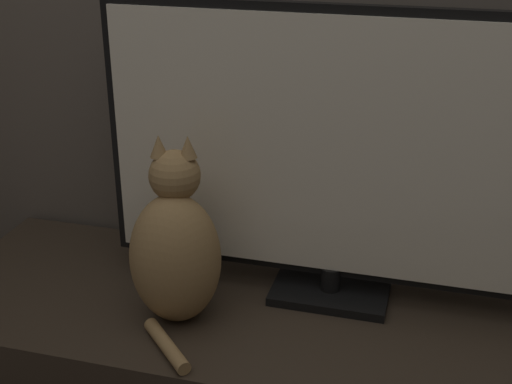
# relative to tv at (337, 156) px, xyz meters

# --- Properties ---
(tv) EXTENTS (1.00, 0.15, 0.64)m
(tv) POSITION_rel_tv_xyz_m (0.00, 0.00, 0.00)
(tv) COLOR black
(tv) RESTS_ON tv_stand
(cat) EXTENTS (0.22, 0.29, 0.40)m
(cat) POSITION_rel_tv_xyz_m (-0.30, -0.16, -0.17)
(cat) COLOR #997547
(cat) RESTS_ON tv_stand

